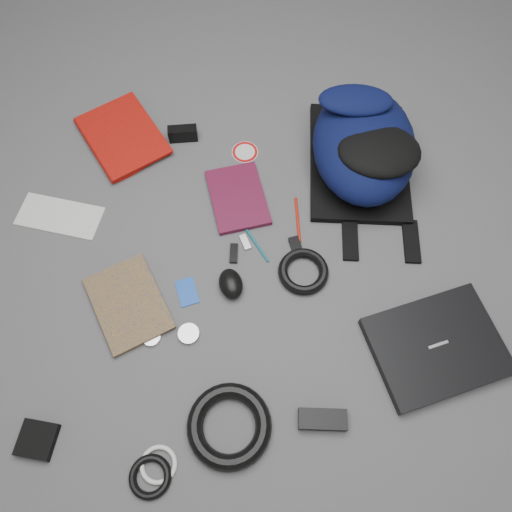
{
  "coord_description": "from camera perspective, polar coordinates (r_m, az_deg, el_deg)",
  "views": [
    {
      "loc": [
        -0.09,
        -0.57,
        1.24
      ],
      "look_at": [
        0.0,
        0.0,
        0.02
      ],
      "focal_mm": 35.0,
      "sensor_mm": 36.0,
      "label": 1
    }
  ],
  "objects": [
    {
      "name": "ground",
      "position": [
        1.36,
        -0.0,
        -0.36
      ],
      "size": [
        4.0,
        4.0,
        0.0
      ],
      "primitive_type": "plane",
      "color": "#4F4F51",
      "rests_on": "ground"
    },
    {
      "name": "backpack",
      "position": [
        1.48,
        12.22,
        12.38
      ],
      "size": [
        0.39,
        0.5,
        0.19
      ],
      "primitive_type": null,
      "rotation": [
        0.0,
        0.0,
        -0.2
      ],
      "color": "black",
      "rests_on": "ground"
    },
    {
      "name": "laptop",
      "position": [
        1.34,
        19.9,
        -9.68
      ],
      "size": [
        0.35,
        0.29,
        0.03
      ],
      "primitive_type": "cube",
      "rotation": [
        0.0,
        0.0,
        0.16
      ],
      "color": "black",
      "rests_on": "ground"
    },
    {
      "name": "textbook_red",
      "position": [
        1.61,
        -18.22,
        11.3
      ],
      "size": [
        0.3,
        0.33,
        0.03
      ],
      "primitive_type": "imported",
      "rotation": [
        0.0,
        0.0,
        0.42
      ],
      "color": "#940C08",
      "rests_on": "ground"
    },
    {
      "name": "comic_book",
      "position": [
        1.36,
        -17.65,
        -6.81
      ],
      "size": [
        0.24,
        0.28,
        0.02
      ],
      "primitive_type": "imported",
      "rotation": [
        0.0,
        0.0,
        0.33
      ],
      "color": "#C3930D",
      "rests_on": "ground"
    },
    {
      "name": "envelope",
      "position": [
        1.53,
        -21.52,
        4.27
      ],
      "size": [
        0.26,
        0.19,
        0.0
      ],
      "primitive_type": "cube",
      "rotation": [
        0.0,
        0.0,
        -0.37
      ],
      "color": "silver",
      "rests_on": "ground"
    },
    {
      "name": "dvd_case",
      "position": [
        1.45,
        -2.11,
        6.7
      ],
      "size": [
        0.17,
        0.23,
        0.02
      ],
      "primitive_type": "cube",
      "rotation": [
        0.0,
        0.0,
        0.09
      ],
      "color": "#450D22",
      "rests_on": "ground"
    },
    {
      "name": "compact_camera",
      "position": [
        1.58,
        -8.36,
        13.67
      ],
      "size": [
        0.09,
        0.04,
        0.05
      ],
      "primitive_type": "cube",
      "rotation": [
        0.0,
        0.0,
        -0.06
      ],
      "color": "black",
      "rests_on": "ground"
    },
    {
      "name": "sticker_disc",
      "position": [
        1.55,
        -1.27,
        11.78
      ],
      "size": [
        0.1,
        0.1,
        0.0
      ],
      "primitive_type": "cylinder",
      "rotation": [
        0.0,
        0.0,
        -0.24
      ],
      "color": "silver",
      "rests_on": "ground"
    },
    {
      "name": "pen_teal",
      "position": [
        1.38,
        0.09,
        1.3
      ],
      "size": [
        0.05,
        0.11,
        0.01
      ],
      "primitive_type": "cylinder",
      "rotation": [
        1.57,
        0.0,
        0.4
      ],
      "color": "#0C6470",
      "rests_on": "ground"
    },
    {
      "name": "pen_red",
      "position": [
        1.42,
        4.78,
        4.17
      ],
      "size": [
        0.02,
        0.14,
        0.01
      ],
      "primitive_type": "cylinder",
      "rotation": [
        1.57,
        0.0,
        -0.11
      ],
      "color": "red",
      "rests_on": "ground"
    },
    {
      "name": "id_badge",
      "position": [
        1.34,
        -7.88,
        -4.09
      ],
      "size": [
        0.06,
        0.08,
        0.0
      ],
      "primitive_type": "cube",
      "rotation": [
        0.0,
        0.0,
        0.16
      ],
      "color": "blue",
      "rests_on": "ground"
    },
    {
      "name": "usb_black",
      "position": [
        1.37,
        -2.56,
        0.3
      ],
      "size": [
        0.03,
        0.06,
        0.01
      ],
      "primitive_type": "cube",
      "rotation": [
        0.0,
        0.0,
        -0.18
      ],
      "color": "black",
      "rests_on": "ground"
    },
    {
      "name": "usb_silver",
      "position": [
        1.38,
        -1.24,
        1.59
      ],
      "size": [
        0.03,
        0.05,
        0.01
      ],
      "primitive_type": "cube",
      "rotation": [
        0.0,
        0.0,
        0.22
      ],
      "color": "silver",
      "rests_on": "ground"
    },
    {
      "name": "key_fob",
      "position": [
        1.38,
        4.5,
        1.33
      ],
      "size": [
        0.03,
        0.05,
        0.01
      ],
      "primitive_type": "cube",
      "rotation": [
        0.0,
        0.0,
        0.11
      ],
      "color": "black",
      "rests_on": "ground"
    },
    {
      "name": "mouse",
      "position": [
        1.31,
        -2.9,
        -3.19
      ],
      "size": [
        0.07,
        0.09,
        0.05
      ],
      "primitive_type": "ellipsoid",
      "rotation": [
        0.0,
        0.0,
        0.12
      ],
      "color": "black",
      "rests_on": "ground"
    },
    {
      "name": "headphone_left",
      "position": [
        1.31,
        -11.86,
        -9.08
      ],
      "size": [
        0.06,
        0.06,
        0.01
      ],
      "primitive_type": "cylinder",
      "rotation": [
        0.0,
        0.0,
        -0.29
      ],
      "color": "silver",
      "rests_on": "ground"
    },
    {
      "name": "headphone_right",
      "position": [
        1.29,
        -7.69,
        -8.81
      ],
      "size": [
        0.07,
        0.07,
        0.01
      ],
      "primitive_type": "cylinder",
      "rotation": [
        0.0,
        0.0,
        -0.42
      ],
      "color": "#ABABAE",
      "rests_on": "ground"
    },
    {
      "name": "cable_coil",
      "position": [
        1.34,
        5.44,
        -1.76
      ],
      "size": [
        0.18,
        0.18,
        0.03
      ],
      "primitive_type": "torus",
      "rotation": [
        0.0,
        0.0,
        0.38
      ],
      "color": "black",
      "rests_on": "ground"
    },
    {
      "name": "power_brick",
      "position": [
        1.24,
        7.61,
        -18.03
      ],
      "size": [
        0.12,
        0.07,
        0.03
      ],
      "primitive_type": "cube",
      "rotation": [
        0.0,
        0.0,
        -0.18
      ],
      "color": "black",
      "rests_on": "ground"
    },
    {
      "name": "power_cord_coil",
      "position": [
        1.23,
        -3.08,
        -18.8
      ],
      "size": [
        0.24,
        0.24,
        0.04
      ],
      "primitive_type": "torus",
      "rotation": [
        0.0,
        0.0,
        0.27
      ],
      "color": "black",
      "rests_on": "ground"
    },
    {
      "name": "pouch",
      "position": [
        1.33,
        -23.73,
        -18.67
      ],
      "size": [
        0.1,
        0.1,
        0.02
      ],
      "primitive_type": "cube",
      "rotation": [
        0.0,
        0.0,
        -0.32
      ],
      "color": "black",
      "rests_on": "ground"
    },
    {
      "name": "earbud_coil",
      "position": [
        1.25,
        -12.0,
        -23.45
      ],
      "size": [
        0.12,
        0.12,
        0.02
      ],
      "primitive_type": "torus",
      "rotation": [
        0.0,
        0.0,
        0.27
      ],
      "color": "black",
      "rests_on": "ground"
    },
    {
      "name": "white_cable_coil",
      "position": [
        1.25,
        -11.09,
        -22.36
      ],
      "size": [
        0.1,
        0.1,
        0.01
      ],
      "primitive_type": "torus",
      "rotation": [
        0.0,
        0.0,
        -0.11
      ],
      "color": "silver",
      "rests_on": "ground"
    }
  ]
}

